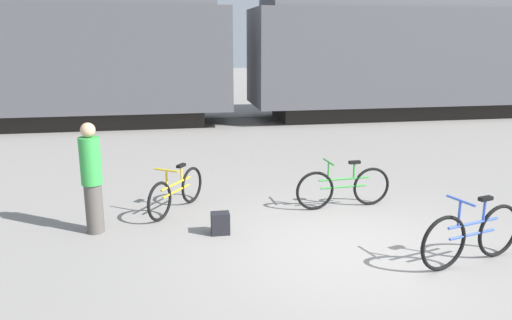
{
  "coord_description": "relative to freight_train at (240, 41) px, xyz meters",
  "views": [
    {
      "loc": [
        -2.46,
        -6.2,
        2.96
      ],
      "look_at": [
        -1.19,
        1.08,
        1.1
      ],
      "focal_mm": 35.0,
      "sensor_mm": 36.0,
      "label": 1
    }
  ],
  "objects": [
    {
      "name": "bicycle_green",
      "position": [
        0.48,
        -9.29,
        -2.39
      ],
      "size": [
        1.75,
        0.46,
        0.86
      ],
      "color": "black",
      "rests_on": "ground_plane"
    },
    {
      "name": "bicycle_blue",
      "position": [
        1.39,
        -11.71,
        -2.36
      ],
      "size": [
        1.69,
        0.55,
        0.93
      ],
      "color": "black",
      "rests_on": "ground_plane"
    },
    {
      "name": "rail_near",
      "position": [
        -0.0,
        -0.72,
        -2.75
      ],
      "size": [
        59.94,
        0.07,
        0.01
      ],
      "primitive_type": "cube",
      "color": "#4C4238",
      "rests_on": "ground_plane"
    },
    {
      "name": "freight_train",
      "position": [
        0.0,
        0.0,
        0.0
      ],
      "size": [
        47.94,
        3.0,
        5.27
      ],
      "color": "black",
      "rests_on": "ground_plane"
    },
    {
      "name": "backpack",
      "position": [
        -1.77,
        -10.13,
        -2.59
      ],
      "size": [
        0.28,
        0.2,
        0.34
      ],
      "color": "black",
      "rests_on": "ground_plane"
    },
    {
      "name": "rail_far",
      "position": [
        -0.0,
        0.72,
        -2.75
      ],
      "size": [
        59.94,
        0.07,
        0.01
      ],
      "primitive_type": "cube",
      "color": "#4C4238",
      "rests_on": "ground_plane"
    },
    {
      "name": "bicycle_yellow",
      "position": [
        -2.41,
        -8.98,
        -2.41
      ],
      "size": [
        0.97,
        1.41,
        0.81
      ],
      "color": "black",
      "rests_on": "ground_plane"
    },
    {
      "name": "ground_plane",
      "position": [
        -0.0,
        -11.05,
        -2.76
      ],
      "size": [
        80.0,
        80.0,
        0.0
      ],
      "primitive_type": "plane",
      "color": "gray"
    },
    {
      "name": "person_in_green",
      "position": [
        -3.66,
        -9.73,
        -1.89
      ],
      "size": [
        0.31,
        0.31,
        1.71
      ],
      "rotation": [
        0.0,
        0.0,
        3.96
      ],
      "color": "#514C47",
      "rests_on": "ground_plane"
    }
  ]
}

